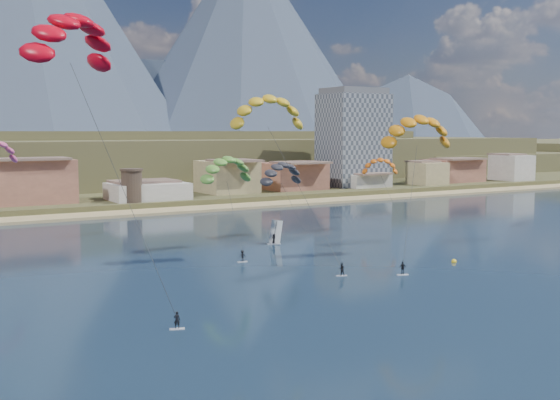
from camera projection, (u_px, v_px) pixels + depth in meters
name	position (u px, v px, depth m)	size (l,w,h in m)	color
ground	(432.00, 319.00, 72.99)	(2400.00, 2400.00, 0.00)	black
beach	(123.00, 214.00, 163.66)	(2200.00, 12.00, 0.90)	tan
foothills	(80.00, 158.00, 282.35)	(940.00, 210.00, 18.00)	brown
apartment_tower	(353.00, 138.00, 223.87)	(20.00, 16.00, 32.00)	gray
watchtower	(132.00, 185.00, 172.43)	(5.82, 5.82, 8.60)	#47382D
kitesurfer_red	(70.00, 32.00, 70.41)	(14.82, 16.10, 33.58)	silver
kitesurfer_yellow	(268.00, 107.00, 101.13)	(12.36, 16.89, 27.55)	silver
kitesurfer_orange	(417.00, 127.00, 107.10)	(18.40, 14.37, 25.45)	silver
kitesurfer_green	(227.00, 166.00, 112.80)	(10.72, 13.52, 17.77)	silver
distant_kite_dark	(281.00, 170.00, 127.43)	(10.33, 7.03, 16.24)	#262626
distant_kite_orange	(380.00, 163.00, 156.84)	(9.05, 7.69, 15.79)	#262626
windsurfer	(275.00, 237.00, 121.06)	(2.46, 2.72, 4.22)	silver
buoy	(454.00, 262.00, 104.22)	(0.78, 0.78, 0.78)	yellow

